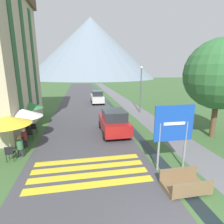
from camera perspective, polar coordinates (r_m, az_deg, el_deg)
The scene contains 22 objects.
ground_plane at distance 23.91m, azimuth -3.40°, elevation 2.28°, with size 160.00×160.00×0.00m, color #3D6033.
road at distance 33.61m, azimuth -9.72°, elevation 5.41°, with size 6.40×60.00×0.01m.
footpath at distance 34.21m, azimuth 0.60°, elevation 5.75°, with size 2.20×60.00×0.01m.
drainage_channel at distance 33.84m, azimuth -3.42°, elevation 5.63°, with size 0.60×60.00×0.00m.
crosswalk_marking at distance 8.84m, azimuth -7.36°, elevation -18.56°, with size 5.44×2.54×0.01m.
mountain_distant at distance 102.78m, azimuth -6.82°, elevation 19.84°, with size 69.48×69.48×31.95m.
road_sign at distance 8.56m, azimuth 19.50°, elevation -5.11°, with size 1.91×0.11×3.16m.
footbridge at distance 8.12m, azimuth 22.64°, elevation -20.94°, with size 1.70×1.10×0.65m.
parked_car_near at distance 13.12m, azimuth 0.58°, elevation -3.15°, with size 1.95×3.99×1.82m.
parked_car_far at distance 25.06m, azimuth -4.86°, elevation 4.88°, with size 1.74×3.81×1.82m.
cafe_chair_middle at distance 13.13m, azimuth -25.40°, elevation -6.33°, with size 0.40×0.40×0.85m.
cafe_chair_far_right at distance 14.33m, azimuth -25.93°, elevation -4.76°, with size 0.40×0.40×0.85m.
cafe_chair_nearest at distance 10.75m, azimuth -30.36°, elevation -11.26°, with size 0.40×0.40×0.85m.
cafe_chair_far_left at distance 14.24m, azimuth -24.24°, elevation -4.70°, with size 0.40×0.40×0.85m.
cafe_chair_near_left at distance 11.90m, azimuth -27.47°, elevation -8.57°, with size 0.40×0.40×0.85m.
cafe_umbrella_front_yellow at distance 10.68m, azimuth -31.21°, elevation -2.35°, with size 2.47×2.47×2.36m.
cafe_umbrella_middle_white at distance 12.88m, azimuth -27.06°, elevation -0.26°, with size 2.44×2.44×2.21m.
cafe_umbrella_rear_green at distance 15.62m, azimuth -25.35°, elevation 2.00°, with size 2.11×2.11×2.15m.
person_seated_far at distance 10.97m, azimuth -27.85°, elevation -9.61°, with size 0.32×0.32×1.20m.
person_seated_near at distance 12.13m, azimuth -26.76°, elevation -7.28°, with size 0.32×0.32×1.21m.
streetlamp at distance 19.52m, azimuth 9.41°, elevation 8.48°, with size 0.28×0.28×5.06m.
tree_by_path at distance 13.85m, azimuth 31.82°, elevation 10.39°, with size 4.67×4.67×6.74m.
Camera 1 is at (-2.76, -3.28, 4.70)m, focal length 28.00 mm.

